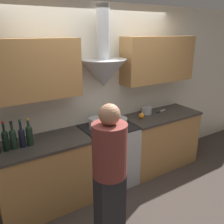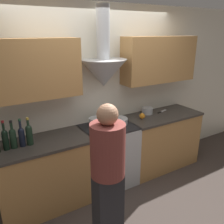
{
  "view_description": "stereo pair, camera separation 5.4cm",
  "coord_description": "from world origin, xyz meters",
  "px_view_note": "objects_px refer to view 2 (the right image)",
  "views": [
    {
      "loc": [
        -1.62,
        -2.37,
        2.23
      ],
      "look_at": [
        0.0,
        0.21,
        1.18
      ],
      "focal_mm": 38.0,
      "sensor_mm": 36.0,
      "label": 1
    },
    {
      "loc": [
        -1.57,
        -2.4,
        2.23
      ],
      "look_at": [
        0.0,
        0.21,
        1.18
      ],
      "focal_mm": 38.0,
      "sensor_mm": 36.0,
      "label": 2
    }
  ],
  "objects_px": {
    "wine_bottle_1": "(5,138)",
    "saucepan": "(147,111)",
    "person_foreground_left": "(108,173)",
    "wine_bottle_3": "(22,136)",
    "wine_bottle_4": "(29,134)",
    "orange_fruit": "(142,116)",
    "stove_range": "(108,155)",
    "mixing_bowl": "(118,121)",
    "stock_pot": "(96,123)",
    "wine_bottle_2": "(13,137)"
  },
  "relations": [
    {
      "from": "saucepan",
      "to": "orange_fruit",
      "type": "bearing_deg",
      "value": -146.51
    },
    {
      "from": "mixing_bowl",
      "to": "stove_range",
      "type": "bearing_deg",
      "value": -174.02
    },
    {
      "from": "wine_bottle_4",
      "to": "orange_fruit",
      "type": "bearing_deg",
      "value": 0.1
    },
    {
      "from": "wine_bottle_1",
      "to": "orange_fruit",
      "type": "xyz_separation_m",
      "value": [
        1.96,
        -0.0,
        -0.09
      ]
    },
    {
      "from": "stove_range",
      "to": "wine_bottle_4",
      "type": "relative_size",
      "value": 2.74
    },
    {
      "from": "wine_bottle_1",
      "to": "stock_pot",
      "type": "height_order",
      "value": "wine_bottle_1"
    },
    {
      "from": "stock_pot",
      "to": "wine_bottle_2",
      "type": "bearing_deg",
      "value": -178.49
    },
    {
      "from": "wine_bottle_3",
      "to": "stock_pot",
      "type": "bearing_deg",
      "value": 2.15
    },
    {
      "from": "wine_bottle_3",
      "to": "person_foreground_left",
      "type": "relative_size",
      "value": 0.21
    },
    {
      "from": "wine_bottle_3",
      "to": "orange_fruit",
      "type": "distance_m",
      "value": 1.79
    },
    {
      "from": "wine_bottle_3",
      "to": "stock_pot",
      "type": "distance_m",
      "value": 1.01
    },
    {
      "from": "wine_bottle_4",
      "to": "mixing_bowl",
      "type": "relative_size",
      "value": 1.16
    },
    {
      "from": "saucepan",
      "to": "person_foreground_left",
      "type": "relative_size",
      "value": 0.11
    },
    {
      "from": "wine_bottle_2",
      "to": "orange_fruit",
      "type": "xyz_separation_m",
      "value": [
        1.88,
        -0.0,
        -0.09
      ]
    },
    {
      "from": "wine_bottle_2",
      "to": "stock_pot",
      "type": "distance_m",
      "value": 1.1
    },
    {
      "from": "wine_bottle_2",
      "to": "saucepan",
      "type": "distance_m",
      "value": 2.1
    },
    {
      "from": "wine_bottle_1",
      "to": "saucepan",
      "type": "distance_m",
      "value": 2.18
    },
    {
      "from": "person_foreground_left",
      "to": "mixing_bowl",
      "type": "bearing_deg",
      "value": 53.01
    },
    {
      "from": "wine_bottle_4",
      "to": "orange_fruit",
      "type": "distance_m",
      "value": 1.7
    },
    {
      "from": "saucepan",
      "to": "person_foreground_left",
      "type": "distance_m",
      "value": 1.77
    },
    {
      "from": "wine_bottle_4",
      "to": "stock_pot",
      "type": "relative_size",
      "value": 1.62
    },
    {
      "from": "stove_range",
      "to": "person_foreground_left",
      "type": "height_order",
      "value": "person_foreground_left"
    },
    {
      "from": "wine_bottle_3",
      "to": "wine_bottle_2",
      "type": "bearing_deg",
      "value": 174.64
    },
    {
      "from": "wine_bottle_3",
      "to": "wine_bottle_4",
      "type": "xyz_separation_m",
      "value": [
        0.09,
        0.0,
        0.01
      ]
    },
    {
      "from": "mixing_bowl",
      "to": "saucepan",
      "type": "xyz_separation_m",
      "value": [
        0.66,
        0.13,
        0.01
      ]
    },
    {
      "from": "mixing_bowl",
      "to": "saucepan",
      "type": "relative_size",
      "value": 1.66
    },
    {
      "from": "wine_bottle_3",
      "to": "wine_bottle_4",
      "type": "height_order",
      "value": "wine_bottle_3"
    },
    {
      "from": "wine_bottle_1",
      "to": "orange_fruit",
      "type": "distance_m",
      "value": 1.97
    },
    {
      "from": "orange_fruit",
      "to": "stock_pot",
      "type": "bearing_deg",
      "value": 177.6
    },
    {
      "from": "wine_bottle_3",
      "to": "saucepan",
      "type": "relative_size",
      "value": 1.94
    },
    {
      "from": "wine_bottle_1",
      "to": "wine_bottle_4",
      "type": "xyz_separation_m",
      "value": [
        0.26,
        -0.0,
        0.0
      ]
    },
    {
      "from": "saucepan",
      "to": "wine_bottle_3",
      "type": "bearing_deg",
      "value": -175.79
    },
    {
      "from": "stove_range",
      "to": "saucepan",
      "type": "distance_m",
      "value": 0.99
    },
    {
      "from": "wine_bottle_2",
      "to": "mixing_bowl",
      "type": "distance_m",
      "value": 1.44
    },
    {
      "from": "wine_bottle_4",
      "to": "person_foreground_left",
      "type": "relative_size",
      "value": 0.21
    },
    {
      "from": "wine_bottle_1",
      "to": "person_foreground_left",
      "type": "height_order",
      "value": "person_foreground_left"
    },
    {
      "from": "stock_pot",
      "to": "wine_bottle_1",
      "type": "bearing_deg",
      "value": -178.47
    },
    {
      "from": "stove_range",
      "to": "person_foreground_left",
      "type": "xyz_separation_m",
      "value": [
        -0.56,
        -0.95,
        0.42
      ]
    },
    {
      "from": "stock_pot",
      "to": "saucepan",
      "type": "xyz_separation_m",
      "value": [
        1.0,
        0.11,
        -0.02
      ]
    },
    {
      "from": "orange_fruit",
      "to": "wine_bottle_2",
      "type": "bearing_deg",
      "value": 179.88
    },
    {
      "from": "wine_bottle_3",
      "to": "saucepan",
      "type": "distance_m",
      "value": 2.01
    },
    {
      "from": "orange_fruit",
      "to": "person_foreground_left",
      "type": "height_order",
      "value": "person_foreground_left"
    },
    {
      "from": "stock_pot",
      "to": "person_foreground_left",
      "type": "distance_m",
      "value": 1.07
    },
    {
      "from": "wine_bottle_4",
      "to": "stock_pot",
      "type": "bearing_deg",
      "value": 2.24
    },
    {
      "from": "wine_bottle_1",
      "to": "wine_bottle_3",
      "type": "height_order",
      "value": "wine_bottle_1"
    },
    {
      "from": "orange_fruit",
      "to": "person_foreground_left",
      "type": "xyz_separation_m",
      "value": [
        -1.17,
        -0.95,
        -0.09
      ]
    },
    {
      "from": "wine_bottle_4",
      "to": "mixing_bowl",
      "type": "xyz_separation_m",
      "value": [
        1.26,
        0.01,
        -0.1
      ]
    },
    {
      "from": "wine_bottle_1",
      "to": "saucepan",
      "type": "relative_size",
      "value": 2.01
    },
    {
      "from": "saucepan",
      "to": "person_foreground_left",
      "type": "height_order",
      "value": "person_foreground_left"
    },
    {
      "from": "stove_range",
      "to": "mixing_bowl",
      "type": "xyz_separation_m",
      "value": [
        0.17,
        0.02,
        0.51
      ]
    }
  ]
}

